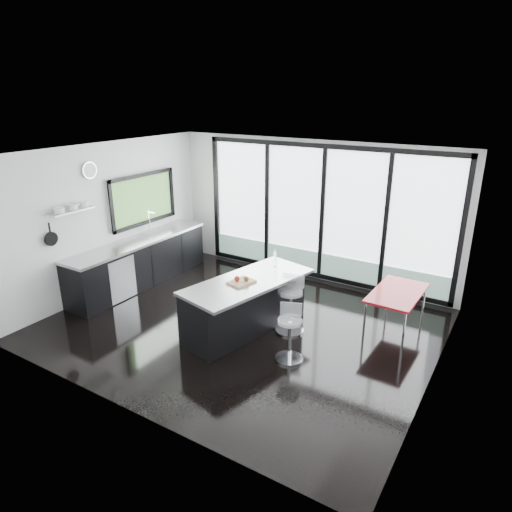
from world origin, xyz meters
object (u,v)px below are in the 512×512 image
Objects in this scene: island at (245,304)px; red_table at (395,310)px; bar_stool_near at (289,340)px; bar_stool_far at (290,311)px.

island is 2.42m from red_table.
island is at bearing -148.11° from red_table.
red_table is at bearing 31.89° from island.
island is at bearing 135.72° from bar_stool_near.
bar_stool_near is at bearing -121.40° from red_table.
bar_stool_far reaches higher than bar_stool_near.
bar_stool_near is 0.82m from bar_stool_far.
red_table reaches higher than bar_stool_near.
bar_stool_near is at bearing -74.25° from bar_stool_far.
island is 1.11m from bar_stool_near.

